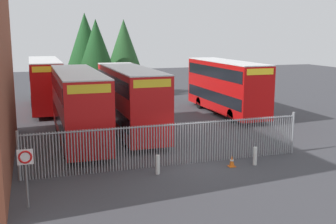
{
  "coord_description": "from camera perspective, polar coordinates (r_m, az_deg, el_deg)",
  "views": [
    {
      "loc": [
        -7.74,
        -19.54,
        6.68
      ],
      "look_at": [
        0.0,
        4.0,
        2.0
      ],
      "focal_mm": 44.8,
      "sensor_mm": 36.0,
      "label": 1
    }
  ],
  "objects": [
    {
      "name": "tree_short_side",
      "position": [
        46.11,
        -11.19,
        9.32
      ],
      "size": [
        4.29,
        4.29,
        8.81
      ],
      "color": "#4C3823",
      "rests_on": "ground"
    },
    {
      "name": "tree_mid_row",
      "position": [
        42.87,
        -9.75,
        8.75
      ],
      "size": [
        3.81,
        3.81,
        8.07
      ],
      "color": "#4C3823",
      "rests_on": "ground"
    },
    {
      "name": "tree_tall_back",
      "position": [
        45.74,
        -6.02,
        8.95
      ],
      "size": [
        3.91,
        3.91,
        8.14
      ],
      "color": "#4C3823",
      "rests_on": "ground"
    },
    {
      "name": "double_decker_bus_far_back",
      "position": [
        38.45,
        -16.38,
        3.91
      ],
      "size": [
        2.54,
        10.81,
        4.42
      ],
      "color": "#B70C0C",
      "rests_on": "ground"
    },
    {
      "name": "speed_limit_sign_post",
      "position": [
        16.96,
        -18.81,
        -6.69
      ],
      "size": [
        0.6,
        0.14,
        2.4
      ],
      "color": "slate",
      "rests_on": "ground"
    },
    {
      "name": "palisade_fence",
      "position": [
        21.32,
        0.27,
        -4.25
      ],
      "size": [
        14.68,
        0.14,
        2.35
      ],
      "color": "gray",
      "rests_on": "ground"
    },
    {
      "name": "double_decker_bus_behind_fence_left",
      "position": [
        26.3,
        -12.12,
        1.14
      ],
      "size": [
        2.54,
        10.81,
        4.42
      ],
      "color": "red",
      "rests_on": "ground"
    },
    {
      "name": "ground_plane",
      "position": [
        29.38,
        -2.44,
        -2.46
      ],
      "size": [
        100.0,
        100.0,
        0.0
      ],
      "primitive_type": "plane",
      "color": "#3D3D42"
    },
    {
      "name": "double_decker_bus_behind_fence_right",
      "position": [
        35.23,
        7.89,
        3.65
      ],
      "size": [
        2.54,
        10.81,
        4.42
      ],
      "color": "#B70C0C",
      "rests_on": "ground"
    },
    {
      "name": "double_decker_bus_near_gate",
      "position": [
        28.08,
        -5.17,
        1.93
      ],
      "size": [
        2.54,
        10.81,
        4.42
      ],
      "color": "red",
      "rests_on": "ground"
    },
    {
      "name": "traffic_cone_by_gate",
      "position": [
        21.62,
        8.68,
        -6.63
      ],
      "size": [
        0.34,
        0.34,
        0.59
      ],
      "color": "orange",
      "rests_on": "ground"
    },
    {
      "name": "bollard_near_left",
      "position": [
        20.23,
        -1.4,
        -7.17
      ],
      "size": [
        0.2,
        0.2,
        0.95
      ],
      "primitive_type": "cylinder",
      "color": "silver",
      "rests_on": "ground"
    },
    {
      "name": "bollard_center_front",
      "position": [
        22.05,
        11.77,
        -5.88
      ],
      "size": [
        0.2,
        0.2,
        0.95
      ],
      "primitive_type": "cylinder",
      "color": "silver",
      "rests_on": "ground"
    }
  ]
}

